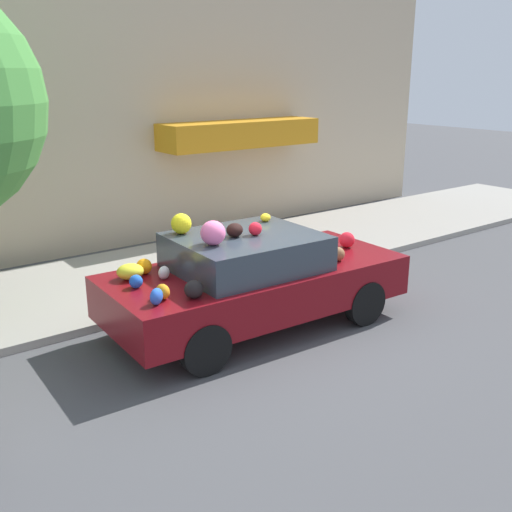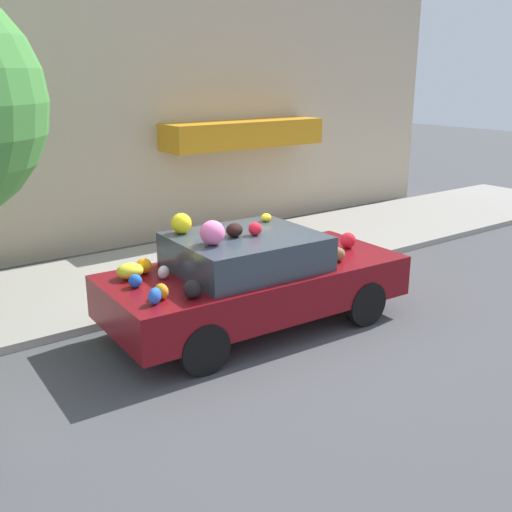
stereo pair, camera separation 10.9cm
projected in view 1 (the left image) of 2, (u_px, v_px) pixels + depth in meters
ground_plane at (254, 324)px, 8.53m from camera, size 60.00×60.00×0.00m
sidewalk_curb at (162, 272)px, 10.57m from camera, size 24.00×3.20×0.12m
building_facade at (108, 105)px, 11.54m from camera, size 18.00×1.20×5.76m
fire_hydrant at (243, 253)px, 10.32m from camera, size 0.20×0.20×0.70m
art_car at (253, 277)px, 8.26m from camera, size 4.27×1.98×1.67m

